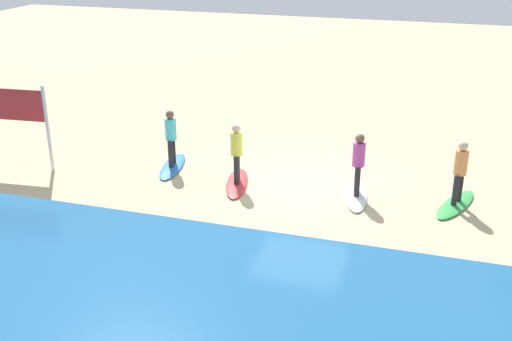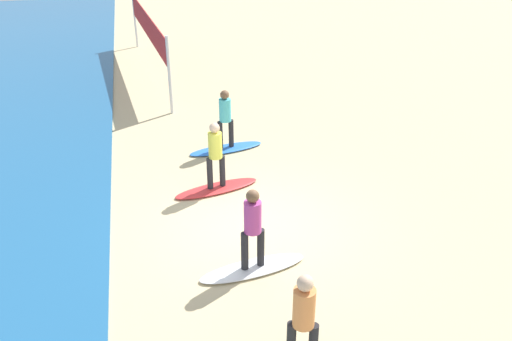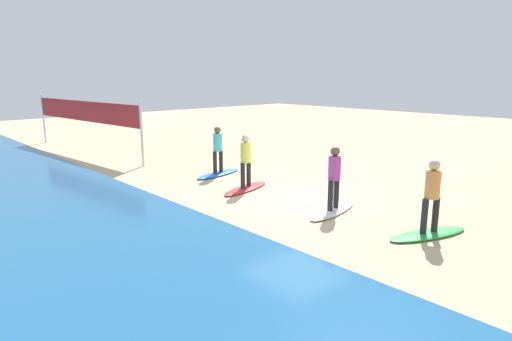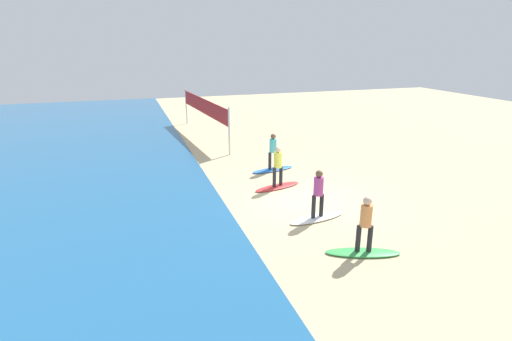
# 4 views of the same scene
# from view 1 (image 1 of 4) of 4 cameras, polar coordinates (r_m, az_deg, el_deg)

# --- Properties ---
(ground_plane) EXTENTS (60.00, 60.00, 0.00)m
(ground_plane) POSITION_cam_1_polar(r_m,az_deg,el_deg) (17.18, 4.21, -1.29)
(ground_plane) COLOR #CCB789
(surfboard_green) EXTENTS (1.23, 2.17, 0.09)m
(surfboard_green) POSITION_cam_1_polar(r_m,az_deg,el_deg) (16.66, 17.64, -2.94)
(surfboard_green) COLOR green
(surfboard_green) RESTS_ON ground
(surfer_green) EXTENTS (0.32, 0.44, 1.64)m
(surfer_green) POSITION_cam_1_polar(r_m,az_deg,el_deg) (16.28, 18.04, 0.22)
(surfer_green) COLOR #232328
(surfer_green) RESTS_ON surfboard_green
(surfboard_white) EXTENTS (0.89, 2.16, 0.09)m
(surfboard_white) POSITION_cam_1_polar(r_m,az_deg,el_deg) (16.60, 9.07, -2.22)
(surfboard_white) COLOR white
(surfboard_white) RESTS_ON ground
(surfer_white) EXTENTS (0.32, 0.46, 1.64)m
(surfer_white) POSITION_cam_1_polar(r_m,az_deg,el_deg) (16.22, 9.28, 0.97)
(surfer_white) COLOR #232328
(surfer_white) RESTS_ON surfboard_white
(surfboard_red) EXTENTS (1.05, 2.17, 0.09)m
(surfboard_red) POSITION_cam_1_polar(r_m,az_deg,el_deg) (17.13, -1.74, -1.15)
(surfboard_red) COLOR red
(surfboard_red) RESTS_ON ground
(surfer_red) EXTENTS (0.32, 0.45, 1.64)m
(surfer_red) POSITION_cam_1_polar(r_m,az_deg,el_deg) (16.76, -1.78, 1.97)
(surfer_red) COLOR #232328
(surfer_red) RESTS_ON surfboard_red
(surfboard_blue) EXTENTS (0.94, 2.17, 0.09)m
(surfboard_blue) POSITION_cam_1_polar(r_m,az_deg,el_deg) (18.42, -7.57, 0.38)
(surfboard_blue) COLOR blue
(surfboard_blue) RESTS_ON ground
(surfer_blue) EXTENTS (0.32, 0.45, 1.64)m
(surfer_blue) POSITION_cam_1_polar(r_m,az_deg,el_deg) (18.08, -7.72, 3.30)
(surfer_blue) COLOR #232328
(surfer_blue) RESTS_ON surfboard_blue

